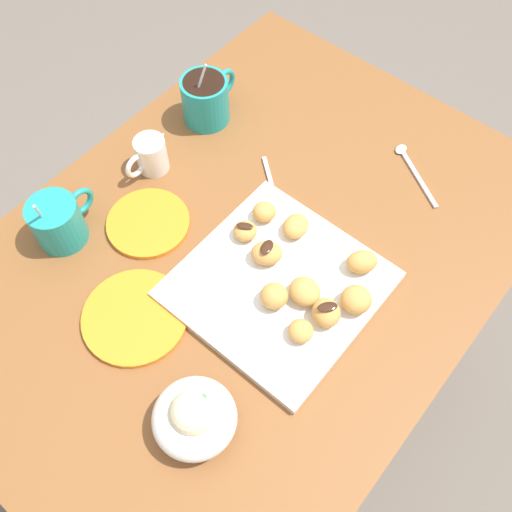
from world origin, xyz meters
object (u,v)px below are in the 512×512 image
Objects in this scene: beignet_1 at (305,291)px; dining_table at (249,284)px; ice_cream_bowl at (194,417)px; beignet_9 at (264,212)px; saucer_orange_left at (148,223)px; beignet_0 at (274,296)px; beignet_8 at (296,226)px; beignet_7 at (265,255)px; saucer_orange_right at (135,317)px; beignet_5 at (326,313)px; pastry_plate_square at (278,285)px; beignet_4 at (245,231)px; beignet_6 at (362,262)px; beignet_2 at (301,331)px; coffee_mug_teal_left at (58,221)px; beignet_3 at (356,299)px; coffee_mug_teal_right at (206,98)px; cream_pitcher_white at (150,154)px.

dining_table is at bearing 83.03° from beignet_1.
ice_cream_bowl is 2.95× the size of beignet_9.
beignet_0 reaches higher than saucer_orange_left.
saucer_orange_left is 0.28m from beignet_0.
beignet_0 is 0.88× the size of beignet_8.
beignet_7 is at bearing -71.98° from saucer_orange_left.
beignet_5 reaches higher than saucer_orange_right.
beignet_7 is at bearing -139.65° from beignet_9.
beignet_8 is (0.30, -0.10, 0.03)m from saucer_orange_right.
beignet_7 is (0.02, 0.05, 0.03)m from pastry_plate_square.
beignet_5 is 0.95× the size of beignet_8.
pastry_plate_square is 0.11m from beignet_8.
beignet_6 is (0.08, -0.20, 0.00)m from beignet_4.
saucer_orange_left is at bearing 38.81° from saucer_orange_right.
beignet_1 reaches higher than beignet_2.
beignet_5 is 0.18m from beignet_8.
ice_cream_bowl reaches higher than saucer_orange_left.
coffee_mug_teal_left reaches higher than saucer_orange_right.
pastry_plate_square is 6.06× the size of beignet_3.
dining_table is at bearing -66.83° from saucer_orange_left.
beignet_3 is at bearing -53.02° from beignet_0.
beignet_3 reaches higher than beignet_4.
beignet_7 is at bearing 19.23° from ice_cream_bowl.
beignet_0 is 0.93× the size of beignet_5.
coffee_mug_teal_right is at bearing 69.97° from beignet_8.
beignet_1 is 1.10× the size of beignet_5.
beignet_0 is 0.13m from beignet_3.
beignet_3 reaches higher than dining_table.
beignet_7 is (0.02, 0.15, -0.00)m from beignet_5.
beignet_3 reaches higher than pastry_plate_square.
beignet_1 is (-0.21, -0.41, -0.02)m from coffee_mug_teal_right.
saucer_orange_right is 0.32m from beignet_5.
pastry_plate_square is 0.10m from beignet_2.
cream_pitcher_white is 0.46m from beignet_5.
beignet_4 is 0.78× the size of beignet_6.
beignet_3 is at bearing -100.16° from beignet_9.
beignet_9 is at bearing 53.64° from beignet_2.
ice_cream_bowl is at bearing -152.15° from beignet_4.
beignet_5 is 1.18× the size of beignet_9.
beignet_6 is at bearing -63.05° from dining_table.
dining_table is 19.77× the size of beignet_1.
beignet_5 is (-0.05, -0.45, -0.00)m from cream_pitcher_white.
beignet_2 is (0.15, -0.23, 0.03)m from saucer_orange_right.
pastry_plate_square is 0.14m from beignet_9.
beignet_5 is at bearing -82.26° from saucer_orange_left.
beignet_5 reaches higher than beignet_1.
beignet_0 is (-0.06, -0.10, 0.16)m from dining_table.
beignet_3 is (0.25, -0.27, 0.03)m from saucer_orange_right.
beignet_9 is at bearing 97.34° from beignet_6.
saucer_orange_left is 3.26× the size of beignet_0.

